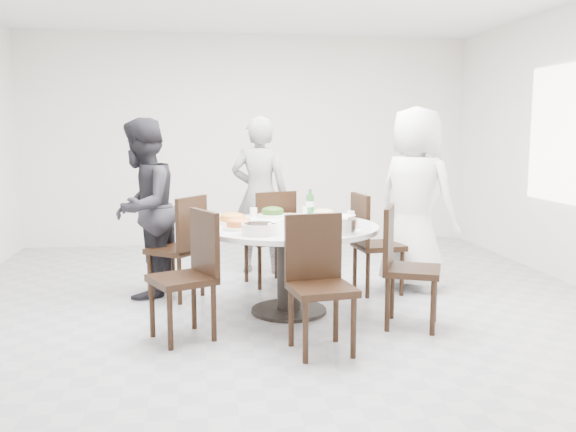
{
  "coord_description": "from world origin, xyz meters",
  "views": [
    {
      "loc": [
        -0.69,
        -5.29,
        1.53
      ],
      "look_at": [
        0.04,
        -0.27,
        0.82
      ],
      "focal_mm": 38.0,
      "sensor_mm": 36.0,
      "label": 1
    }
  ],
  "objects": [
    {
      "name": "diner_left",
      "position": [
        -1.21,
        0.42,
        0.82
      ],
      "size": [
        0.81,
        0.94,
        1.65
      ],
      "primitive_type": "imported",
      "rotation": [
        0.0,
        0.0,
        4.45
      ],
      "color": "black",
      "rests_on": "floor"
    },
    {
      "name": "tea_cups",
      "position": [
        0.06,
        0.31,
        0.79
      ],
      "size": [
        0.07,
        0.07,
        0.08
      ],
      "primitive_type": "cylinder",
      "color": "white",
      "rests_on": "dining_table"
    },
    {
      "name": "dish_greens",
      "position": [
        -0.03,
        0.19,
        0.78
      ],
      "size": [
        0.26,
        0.26,
        0.07
      ],
      "primitive_type": "cylinder",
      "color": "white",
      "rests_on": "dining_table"
    },
    {
      "name": "chopsticks",
      "position": [
        0.07,
        0.37,
        0.76
      ],
      "size": [
        0.24,
        0.04,
        0.01
      ],
      "primitive_type": null,
      "color": "tan",
      "rests_on": "dining_table"
    },
    {
      "name": "dish_pale",
      "position": [
        0.4,
        -0.01,
        0.78
      ],
      "size": [
        0.24,
        0.24,
        0.06
      ],
      "primitive_type": "cylinder",
      "color": "white",
      "rests_on": "dining_table"
    },
    {
      "name": "soup_bowl",
      "position": [
        -0.24,
        -0.73,
        0.79
      ],
      "size": [
        0.27,
        0.27,
        0.08
      ],
      "primitive_type": "cylinder",
      "color": "white",
      "rests_on": "dining_table"
    },
    {
      "name": "dish_orange",
      "position": [
        -0.42,
        -0.17,
        0.79
      ],
      "size": [
        0.27,
        0.27,
        0.07
      ],
      "primitive_type": "cylinder",
      "color": "white",
      "rests_on": "dining_table"
    },
    {
      "name": "dish_redbrown",
      "position": [
        0.48,
        -0.47,
        0.78
      ],
      "size": [
        0.27,
        0.27,
        0.07
      ],
      "primitive_type": "cylinder",
      "color": "white",
      "rests_on": "dining_table"
    },
    {
      "name": "floor",
      "position": [
        0.0,
        0.0,
        0.0
      ],
      "size": [
        6.0,
        6.0,
        0.01
      ],
      "primitive_type": "cube",
      "color": "#A3A3A7",
      "rests_on": "ground"
    },
    {
      "name": "diner_middle",
      "position": [
        -0.05,
        1.2,
        0.84
      ],
      "size": [
        0.7,
        0.55,
        1.69
      ],
      "primitive_type": "imported",
      "rotation": [
        0.0,
        0.0,
        2.87
      ],
      "color": "black",
      "rests_on": "floor"
    },
    {
      "name": "chair_n",
      "position": [
        -0.02,
        0.67,
        0.47
      ],
      "size": [
        0.53,
        0.53,
        0.95
      ],
      "primitive_type": "cube",
      "rotation": [
        0.0,
        0.0,
        3.46
      ],
      "color": "black",
      "rests_on": "floor"
    },
    {
      "name": "wall_front",
      "position": [
        0.0,
        -3.0,
        1.4
      ],
      "size": [
        6.0,
        0.01,
        2.8
      ],
      "primitive_type": "cube",
      "color": "white",
      "rests_on": "ground"
    },
    {
      "name": "dining_table",
      "position": [
        0.04,
        -0.32,
        0.38
      ],
      "size": [
        1.5,
        1.5,
        0.75
      ],
      "primitive_type": "cylinder",
      "color": "white",
      "rests_on": "floor"
    },
    {
      "name": "diner_right",
      "position": [
        1.37,
        0.31,
        0.88
      ],
      "size": [
        0.96,
        1.03,
        1.76
      ],
      "primitive_type": "imported",
      "rotation": [
        0.0,
        0.0,
        2.2
      ],
      "color": "silver",
      "rests_on": "floor"
    },
    {
      "name": "chair_s",
      "position": [
        0.13,
        -1.28,
        0.47
      ],
      "size": [
        0.47,
        0.47,
        0.95
      ],
      "primitive_type": "cube",
      "rotation": [
        0.0,
        0.0,
        6.42
      ],
      "color": "black",
      "rests_on": "floor"
    },
    {
      "name": "chair_sw",
      "position": [
        -0.83,
        -0.87,
        0.47
      ],
      "size": [
        0.56,
        0.56,
        0.95
      ],
      "primitive_type": "cube",
      "rotation": [
        0.0,
        0.0,
        5.16
      ],
      "color": "black",
      "rests_on": "floor"
    },
    {
      "name": "beverage_bottle",
      "position": [
        0.33,
        0.24,
        0.87
      ],
      "size": [
        0.07,
        0.07,
        0.25
      ],
      "primitive_type": "cylinder",
      "color": "#28652E",
      "rests_on": "dining_table"
    },
    {
      "name": "wall_back",
      "position": [
        0.0,
        3.0,
        1.4
      ],
      "size": [
        6.0,
        0.01,
        2.8
      ],
      "primitive_type": "cube",
      "color": "white",
      "rests_on": "ground"
    },
    {
      "name": "chair_nw",
      "position": [
        -0.92,
        0.28,
        0.47
      ],
      "size": [
        0.59,
        0.59,
        0.95
      ],
      "primitive_type": "cube",
      "rotation": [
        0.0,
        0.0,
        4.08
      ],
      "color": "black",
      "rests_on": "floor"
    },
    {
      "name": "rice_bowl",
      "position": [
        0.37,
        -0.77,
        0.81
      ],
      "size": [
        0.26,
        0.26,
        0.11
      ],
      "primitive_type": "cylinder",
      "color": "silver",
      "rests_on": "dining_table"
    },
    {
      "name": "dish_tofu",
      "position": [
        -0.38,
        -0.48,
        0.78
      ],
      "size": [
        0.26,
        0.26,
        0.07
      ],
      "primitive_type": "cylinder",
      "color": "white",
      "rests_on": "dining_table"
    },
    {
      "name": "chair_ne",
      "position": [
        0.98,
        0.2,
        0.47
      ],
      "size": [
        0.46,
        0.46,
        0.95
      ],
      "primitive_type": "cube",
      "rotation": [
        0.0,
        0.0,
        1.67
      ],
      "color": "black",
      "rests_on": "floor"
    },
    {
      "name": "chair_se",
      "position": [
        0.94,
        -0.83,
        0.47
      ],
      "size": [
        0.55,
        0.55,
        0.95
      ],
      "primitive_type": "cube",
      "rotation": [
        0.0,
        0.0,
        7.44
      ],
      "color": "black",
      "rests_on": "floor"
    }
  ]
}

